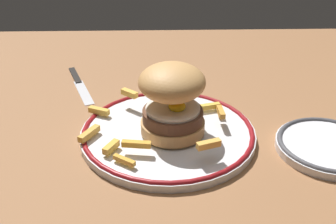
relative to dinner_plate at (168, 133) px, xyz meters
The scene contains 6 objects.
ground_plane 3.61cm from the dinner_plate, behind, with size 146.83×109.35×4.00cm, color #91613C.
dinner_plate is the anchor object (origin of this frame).
burger 6.23cm from the dinner_plate, ahead, with size 10.56×11.53×10.74cm.
fries_pile 3.05cm from the dinner_plate, behind, with size 22.76×20.67×2.90cm.
side_plate 24.25cm from the dinner_plate, 10.13° to the right, with size 15.44×15.44×1.60cm.
knife 27.44cm from the dinner_plate, 129.85° to the left, with size 7.73×17.38×0.70cm.
Camera 1 is at (0.71, -54.77, 34.95)cm, focal length 43.71 mm.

